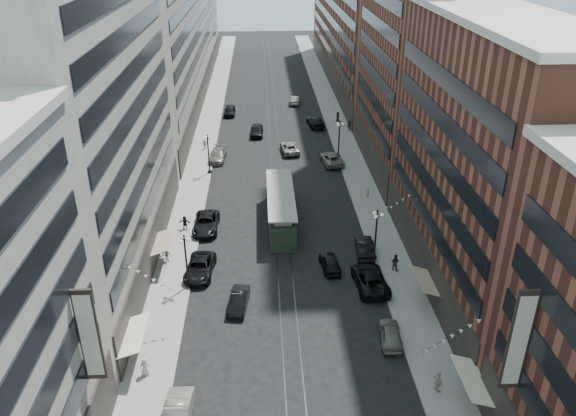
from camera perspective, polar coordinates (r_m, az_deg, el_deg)
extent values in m
plane|color=black|center=(82.22, -1.27, 5.02)|extent=(220.00, 220.00, 0.00)
cube|color=gray|center=(91.96, -8.38, 7.20)|extent=(4.00, 180.00, 0.15)
cube|color=gray|center=(92.45, 5.43, 7.47)|extent=(4.00, 180.00, 0.15)
cube|color=#2D2D33|center=(91.56, -1.90, 7.34)|extent=(0.12, 180.00, 0.02)
cube|color=#2D2D33|center=(91.59, -1.02, 7.36)|extent=(0.12, 180.00, 0.02)
cube|color=#A7A194|center=(54.12, -18.96, 7.53)|extent=(8.00, 36.00, 28.00)
cube|color=#A7A194|center=(114.63, -10.87, 17.60)|extent=(8.00, 90.00, 26.00)
cube|color=brown|center=(51.67, 19.00, 4.25)|extent=(8.00, 30.00, 24.00)
cube|color=brown|center=(75.36, 12.45, 18.97)|extent=(8.00, 26.00, 42.00)
cube|color=brown|center=(124.17, 6.27, 18.12)|extent=(8.00, 72.00, 24.00)
cylinder|color=black|center=(54.14, -10.08, -7.65)|extent=(0.56, 0.56, 0.30)
cylinder|color=black|center=(52.81, -10.29, -5.46)|extent=(0.18, 0.18, 5.20)
sphere|color=black|center=(51.39, -10.54, -2.82)|extent=(0.24, 0.24, 0.24)
sphere|color=white|center=(51.52, -10.01, -3.19)|extent=(0.36, 0.36, 0.36)
sphere|color=white|center=(51.95, -10.70, -2.99)|extent=(0.36, 0.36, 0.36)
sphere|color=white|center=(51.28, -10.80, -3.42)|extent=(0.36, 0.36, 0.36)
cylinder|color=black|center=(77.79, -7.96, 3.68)|extent=(0.56, 0.56, 0.30)
cylinder|color=black|center=(76.87, -8.07, 5.36)|extent=(0.18, 0.18, 5.20)
sphere|color=black|center=(75.90, -8.21, 7.32)|extent=(0.24, 0.24, 0.24)
sphere|color=white|center=(75.99, -7.85, 7.05)|extent=(0.36, 0.36, 0.36)
sphere|color=white|center=(76.42, -8.34, 7.13)|extent=(0.36, 0.36, 0.36)
sphere|color=white|center=(75.69, -8.38, 6.93)|extent=(0.36, 0.36, 0.36)
cylinder|color=black|center=(58.11, 8.73, -4.92)|extent=(0.56, 0.56, 0.30)
cylinder|color=black|center=(56.87, 8.90, -2.82)|extent=(0.18, 0.18, 5.20)
sphere|color=black|center=(55.55, 9.10, -0.31)|extent=(0.24, 0.24, 0.24)
sphere|color=white|center=(55.82, 9.52, -0.66)|extent=(0.36, 0.36, 0.36)
sphere|color=white|center=(56.02, 8.77, -0.49)|extent=(0.36, 0.36, 0.36)
sphere|color=white|center=(55.35, 8.92, -0.86)|extent=(0.36, 0.36, 0.36)
cylinder|color=black|center=(82.85, 5.13, 5.31)|extent=(0.56, 0.56, 0.30)
cylinder|color=black|center=(81.99, 5.20, 6.90)|extent=(0.18, 0.18, 5.20)
sphere|color=black|center=(81.08, 5.28, 8.76)|extent=(0.24, 0.24, 0.24)
sphere|color=white|center=(81.26, 5.59, 8.49)|extent=(0.36, 0.36, 0.36)
sphere|color=white|center=(81.54, 5.07, 8.58)|extent=(0.36, 0.36, 0.36)
sphere|color=white|center=(80.80, 5.15, 8.41)|extent=(0.36, 0.36, 0.36)
cube|color=#233827|center=(63.71, -0.74, -0.36)|extent=(2.79, 13.39, 2.90)
cube|color=gray|center=(62.91, -0.75, 1.08)|extent=(1.79, 12.28, 0.67)
cube|color=gray|center=(62.71, -0.75, 1.45)|extent=(3.01, 13.62, 0.17)
cylinder|color=black|center=(59.82, -0.54, -3.47)|extent=(2.57, 0.78, 0.78)
cylinder|color=black|center=(68.67, -0.90, 0.77)|extent=(2.57, 0.78, 0.78)
imported|color=black|center=(55.54, -8.95, -6.00)|extent=(3.04, 5.75, 1.54)
imported|color=#66655A|center=(47.68, 10.36, -12.47)|extent=(2.10, 4.39, 1.45)
imported|color=black|center=(50.76, -5.01, -9.34)|extent=(2.01, 4.43, 1.41)
imported|color=#B9AC99|center=(45.11, -14.34, -15.33)|extent=(0.78, 0.46, 1.54)
imported|color=black|center=(58.98, -12.73, -4.10)|extent=(0.75, 0.42, 1.51)
imported|color=#B7A998|center=(43.86, 15.00, -16.69)|extent=(0.78, 1.13, 1.77)
imported|color=black|center=(63.24, -8.32, -1.55)|extent=(2.81, 5.87, 1.62)
imported|color=#635F58|center=(82.05, -7.17, 5.35)|extent=(2.57, 5.57, 1.58)
imported|color=black|center=(102.33, -5.96, 9.82)|extent=(2.07, 4.95, 1.67)
imported|color=black|center=(58.61, 7.80, -3.97)|extent=(2.05, 4.97, 1.60)
imported|color=gray|center=(80.40, 4.44, 5.03)|extent=(3.38, 6.02, 1.59)
imported|color=black|center=(95.83, 2.82, 8.75)|extent=(3.02, 6.04, 1.68)
imported|color=black|center=(91.56, -3.20, 7.88)|extent=(2.23, 5.11, 1.71)
imported|color=gray|center=(108.57, 0.68, 10.92)|extent=(1.94, 4.67, 1.50)
imported|color=black|center=(63.59, -10.45, -1.46)|extent=(1.45, 0.58, 1.51)
imported|color=#B8B398|center=(86.13, -8.46, 6.41)|extent=(0.97, 0.61, 1.53)
imported|color=black|center=(56.25, 10.82, -5.42)|extent=(0.95, 0.86, 1.72)
imported|color=#9F9A83|center=(70.16, 8.06, 1.54)|extent=(0.58, 0.41, 1.50)
imported|color=black|center=(93.77, 6.24, 8.32)|extent=(1.14, 0.52, 1.73)
imported|color=black|center=(53.70, 8.35, -7.13)|extent=(3.15, 6.19, 1.68)
imported|color=gray|center=(84.42, 0.17, 6.17)|extent=(3.03, 5.65, 1.51)
imported|color=black|center=(55.88, 4.30, -5.55)|extent=(2.05, 4.33, 1.43)
imported|color=gray|center=(57.93, -12.20, -4.65)|extent=(0.98, 0.71, 1.53)
imported|color=black|center=(97.54, 5.07, 9.16)|extent=(0.54, 0.93, 1.87)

